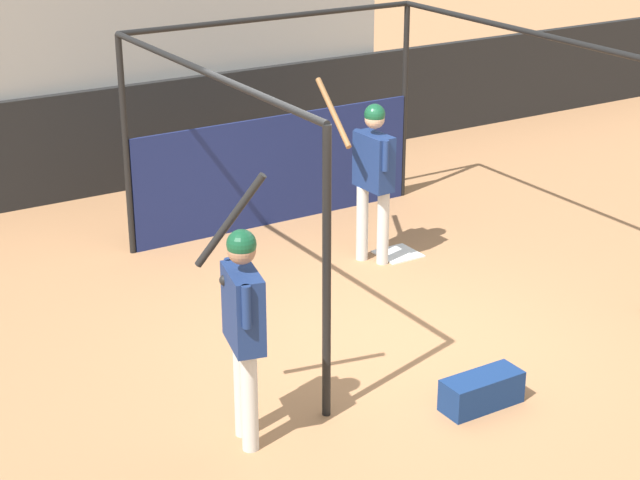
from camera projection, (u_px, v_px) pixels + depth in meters
The scene contains 8 objects.
ground_plane at pixel (388, 341), 9.94m from camera, with size 60.00×60.00×0.00m, color #A8754C.
outfield_wall at pixel (152, 134), 13.94m from camera, with size 24.00×0.12×1.37m.
bleacher_section at pixel (113, 68), 14.70m from camera, with size 7.05×2.40×2.65m.
batting_cage at pixel (306, 146), 11.89m from camera, with size 3.77×4.16×2.48m.
home_plate at pixel (398, 254), 11.90m from camera, with size 0.44×0.44×0.02m.
player_batter at pixel (372, 168), 11.33m from camera, with size 0.56×0.96×1.96m.
player_waiting at pixel (243, 316), 7.97m from camera, with size 0.51×0.86×2.10m.
equipment_bag at pixel (482, 391), 8.80m from camera, with size 0.70×0.28×0.28m.
Camera 1 is at (-5.20, -7.23, 4.56)m, focal length 60.00 mm.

